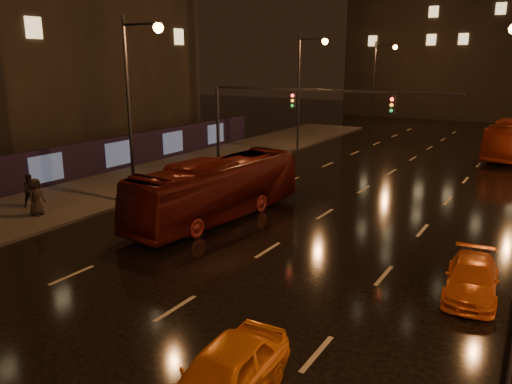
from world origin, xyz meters
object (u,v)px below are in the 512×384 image
taxi_near (224,376)px  pedestrian_b (31,190)px  pedestrian_c (36,197)px  taxi_far (472,278)px  bus_red (217,189)px

taxi_near → pedestrian_b: 19.51m
pedestrian_b → pedestrian_c: (1.66, -0.87, 0.08)m
pedestrian_b → pedestrian_c: size_ratio=0.92×
taxi_near → taxi_far: 9.85m
taxi_far → pedestrian_b: bearing=178.0°
taxi_near → taxi_far: (4.00, 9.00, -0.14)m
taxi_near → pedestrian_b: size_ratio=2.43×
taxi_far → pedestrian_c: (-20.26, -2.16, 0.52)m
taxi_far → pedestrian_c: bearing=-179.3°
taxi_far → pedestrian_b: pedestrian_b is taller
bus_red → pedestrian_c: (-7.84, -4.75, -0.41)m
taxi_far → pedestrian_b: size_ratio=2.31×
pedestrian_c → taxi_far: bearing=-94.9°
taxi_near → pedestrian_c: pedestrian_c is taller
bus_red → taxi_near: bearing=-49.0°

